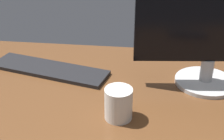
{
  "coord_description": "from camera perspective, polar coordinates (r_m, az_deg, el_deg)",
  "views": [
    {
      "loc": [
        6.02,
        -75.68,
        54.1
      ],
      "look_at": [
        -4.52,
        9.8,
        8.0
      ],
      "focal_mm": 48.75,
      "sensor_mm": 36.0,
      "label": 1
    }
  ],
  "objects": [
    {
      "name": "desk",
      "position": [
        0.93,
        2.05,
        -6.83
      ],
      "size": [
        140.0,
        84.0,
        2.0
      ],
      "primitive_type": "cube",
      "color": "brown",
      "rests_on": "ground"
    },
    {
      "name": "monitor",
      "position": [
        0.98,
        18.73,
        8.6
      ],
      "size": [
        48.54,
        19.9,
        41.12
      ],
      "rotation": [
        0.0,
        0.0,
        0.11
      ],
      "color": "#BCBCBC",
      "rests_on": "desk"
    },
    {
      "name": "keyboard",
      "position": [
        1.12,
        -11.71,
        0.14
      ],
      "size": [
        44.77,
        21.43,
        1.33
      ],
      "primitive_type": "cube",
      "rotation": [
        0.0,
        0.0,
        -0.24
      ],
      "color": "black",
      "rests_on": "desk"
    },
    {
      "name": "coffee_mug",
      "position": [
        0.84,
        1.22,
        -6.34
      ],
      "size": [
        7.72,
        7.72,
        9.21
      ],
      "primitive_type": "cylinder",
      "color": "silver",
      "rests_on": "desk"
    }
  ]
}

